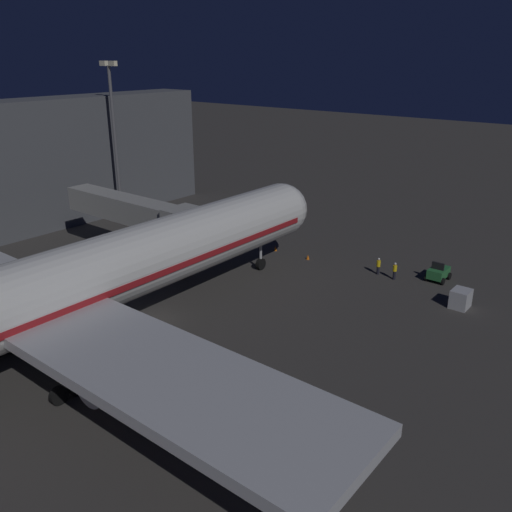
{
  "coord_description": "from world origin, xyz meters",
  "views": [
    {
      "loc": [
        -32.06,
        26.18,
        20.92
      ],
      "look_at": [
        -3.0,
        -10.03,
        3.5
      ],
      "focal_mm": 37.85,
      "sensor_mm": 36.0,
      "label": 1
    }
  ],
  "objects_px": {
    "apron_floodlight_mast": "(115,133)",
    "traffic_cone_nose_port": "(308,257)",
    "baggage_container_near_belt": "(461,299)",
    "ground_crew_by_tug": "(378,265)",
    "traffic_cone_nose_starboard": "(275,248)",
    "jet_bridge": "(142,213)",
    "airliner_at_gate": "(53,293)",
    "pushback_tug": "(438,273)",
    "ground_crew_under_port_wing": "(395,270)"
  },
  "relations": [
    {
      "from": "pushback_tug",
      "to": "baggage_container_near_belt",
      "type": "height_order",
      "value": "pushback_tug"
    },
    {
      "from": "airliner_at_gate",
      "to": "apron_floodlight_mast",
      "type": "distance_m",
      "value": 36.46
    },
    {
      "from": "airliner_at_gate",
      "to": "ground_crew_under_port_wing",
      "type": "distance_m",
      "value": 31.91
    },
    {
      "from": "traffic_cone_nose_starboard",
      "to": "baggage_container_near_belt",
      "type": "bearing_deg",
      "value": 175.94
    },
    {
      "from": "baggage_container_near_belt",
      "to": "traffic_cone_nose_starboard",
      "type": "bearing_deg",
      "value": -4.06
    },
    {
      "from": "airliner_at_gate",
      "to": "ground_crew_by_tug",
      "type": "xyz_separation_m",
      "value": [
        -10.07,
        -29.48,
        -4.56
      ]
    },
    {
      "from": "ground_crew_under_port_wing",
      "to": "pushback_tug",
      "type": "bearing_deg",
      "value": -143.24
    },
    {
      "from": "airliner_at_gate",
      "to": "ground_crew_by_tug",
      "type": "relative_size",
      "value": 33.22
    },
    {
      "from": "ground_crew_by_tug",
      "to": "traffic_cone_nose_starboard",
      "type": "height_order",
      "value": "ground_crew_by_tug"
    },
    {
      "from": "apron_floodlight_mast",
      "to": "baggage_container_near_belt",
      "type": "bearing_deg",
      "value": -177.82
    },
    {
      "from": "traffic_cone_nose_starboard",
      "to": "traffic_cone_nose_port",
      "type": "bearing_deg",
      "value": 180.0
    },
    {
      "from": "ground_crew_under_port_wing",
      "to": "ground_crew_by_tug",
      "type": "distance_m",
      "value": 1.9
    },
    {
      "from": "airliner_at_gate",
      "to": "traffic_cone_nose_port",
      "type": "relative_size",
      "value": 106.84
    },
    {
      "from": "jet_bridge",
      "to": "pushback_tug",
      "type": "xyz_separation_m",
      "value": [
        -25.81,
        -15.26,
        -4.87
      ]
    },
    {
      "from": "apron_floodlight_mast",
      "to": "ground_crew_by_tug",
      "type": "bearing_deg",
      "value": -173.38
    },
    {
      "from": "pushback_tug",
      "to": "baggage_container_near_belt",
      "type": "bearing_deg",
      "value": 128.84
    },
    {
      "from": "ground_crew_by_tug",
      "to": "traffic_cone_nose_port",
      "type": "bearing_deg",
      "value": 6.58
    },
    {
      "from": "airliner_at_gate",
      "to": "apron_floodlight_mast",
      "type": "bearing_deg",
      "value": -44.83
    },
    {
      "from": "apron_floodlight_mast",
      "to": "baggage_container_near_belt",
      "type": "relative_size",
      "value": 11.35
    },
    {
      "from": "traffic_cone_nose_starboard",
      "to": "jet_bridge",
      "type": "bearing_deg",
      "value": 55.64
    },
    {
      "from": "pushback_tug",
      "to": "traffic_cone_nose_starboard",
      "type": "distance_m",
      "value": 17.88
    },
    {
      "from": "baggage_container_near_belt",
      "to": "apron_floodlight_mast",
      "type": "bearing_deg",
      "value": 2.18
    },
    {
      "from": "ground_crew_by_tug",
      "to": "traffic_cone_nose_starboard",
      "type": "bearing_deg",
      "value": 4.23
    },
    {
      "from": "ground_crew_by_tug",
      "to": "ground_crew_under_port_wing",
      "type": "bearing_deg",
      "value": 172.75
    },
    {
      "from": "ground_crew_by_tug",
      "to": "baggage_container_near_belt",
      "type": "bearing_deg",
      "value": 165.11
    },
    {
      "from": "apron_floodlight_mast",
      "to": "ground_crew_under_port_wing",
      "type": "height_order",
      "value": "apron_floodlight_mast"
    },
    {
      "from": "baggage_container_near_belt",
      "to": "ground_crew_by_tug",
      "type": "xyz_separation_m",
      "value": [
        9.14,
        -2.43,
        0.14
      ]
    },
    {
      "from": "jet_bridge",
      "to": "traffic_cone_nose_port",
      "type": "xyz_separation_m",
      "value": [
        -12.62,
        -12.03,
        -5.38
      ]
    },
    {
      "from": "baggage_container_near_belt",
      "to": "traffic_cone_nose_port",
      "type": "relative_size",
      "value": 3.23
    },
    {
      "from": "airliner_at_gate",
      "to": "traffic_cone_nose_port",
      "type": "distance_m",
      "value": 29.13
    },
    {
      "from": "pushback_tug",
      "to": "ground_crew_under_port_wing",
      "type": "bearing_deg",
      "value": 36.76
    },
    {
      "from": "ground_crew_by_tug",
      "to": "traffic_cone_nose_port",
      "type": "height_order",
      "value": "ground_crew_by_tug"
    },
    {
      "from": "airliner_at_gate",
      "to": "traffic_cone_nose_starboard",
      "type": "distance_m",
      "value": 29.13
    },
    {
      "from": "pushback_tug",
      "to": "jet_bridge",
      "type": "bearing_deg",
      "value": 30.59
    },
    {
      "from": "jet_bridge",
      "to": "traffic_cone_nose_port",
      "type": "height_order",
      "value": "jet_bridge"
    },
    {
      "from": "ground_crew_under_port_wing",
      "to": "ground_crew_by_tug",
      "type": "xyz_separation_m",
      "value": [
        1.88,
        -0.24,
        -0.01
      ]
    },
    {
      "from": "apron_floodlight_mast",
      "to": "traffic_cone_nose_port",
      "type": "height_order",
      "value": "apron_floodlight_mast"
    },
    {
      "from": "jet_bridge",
      "to": "ground_crew_under_port_wing",
      "type": "xyz_separation_m",
      "value": [
        -22.38,
        -12.7,
        -4.66
      ]
    },
    {
      "from": "traffic_cone_nose_starboard",
      "to": "apron_floodlight_mast",
      "type": "bearing_deg",
      "value": 7.87
    },
    {
      "from": "airliner_at_gate",
      "to": "apron_floodlight_mast",
      "type": "xyz_separation_m",
      "value": [
        25.5,
        -25.35,
        6.02
      ]
    },
    {
      "from": "pushback_tug",
      "to": "baggage_container_near_belt",
      "type": "relative_size",
      "value": 1.38
    },
    {
      "from": "jet_bridge",
      "to": "pushback_tug",
      "type": "distance_m",
      "value": 30.37
    },
    {
      "from": "airliner_at_gate",
      "to": "ground_crew_under_port_wing",
      "type": "height_order",
      "value": "airliner_at_gate"
    },
    {
      "from": "jet_bridge",
      "to": "traffic_cone_nose_starboard",
      "type": "bearing_deg",
      "value": -124.36
    },
    {
      "from": "baggage_container_near_belt",
      "to": "airliner_at_gate",
      "type": "bearing_deg",
      "value": 54.62
    },
    {
      "from": "ground_crew_by_tug",
      "to": "jet_bridge",
      "type": "bearing_deg",
      "value": 32.26
    },
    {
      "from": "traffic_cone_nose_port",
      "to": "traffic_cone_nose_starboard",
      "type": "relative_size",
      "value": 1.0
    },
    {
      "from": "baggage_container_near_belt",
      "to": "traffic_cone_nose_port",
      "type": "height_order",
      "value": "baggage_container_near_belt"
    },
    {
      "from": "ground_crew_under_port_wing",
      "to": "ground_crew_by_tug",
      "type": "height_order",
      "value": "ground_crew_under_port_wing"
    },
    {
      "from": "airliner_at_gate",
      "to": "jet_bridge",
      "type": "bearing_deg",
      "value": -57.78
    }
  ]
}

